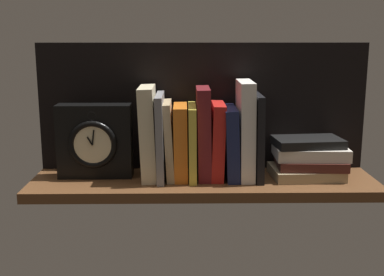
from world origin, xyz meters
TOP-DOWN VIEW (x-y plane):
  - ground_plane at (0.00, 0.00)cm, footprint 86.59×22.60cm
  - back_panel at (0.00, 10.70)cm, footprint 86.59×1.20cm
  - book_cream_twain at (-13.82, 1.86)cm, footprint 4.49×13.71cm
  - book_gray_chess at (-10.79, 1.86)cm, footprint 2.13×16.48cm
  - book_tan_shortstories at (-8.67, 1.86)cm, footprint 2.88×13.04cm
  - book_orange_pandolfini at (-5.76, 1.86)cm, footprint 3.55×12.97cm
  - book_yellow_seinlanguage at (-2.87, 1.86)cm, footprint 2.01×15.33cm
  - book_maroon_dawkins at (-0.00, 1.86)cm, footprint 3.71×12.52cm
  - book_red_requiem at (3.46, 1.86)cm, footprint 3.54×12.58cm
  - book_navy_bierce at (6.86, 1.86)cm, footprint 3.87×14.22cm
  - book_white_catcher at (10.48, 1.86)cm, footprint 3.94×13.93cm
  - book_black_skeptic at (13.42, 1.86)cm, footprint 2.10×15.42cm
  - framed_clock at (-27.48, 2.36)cm, footprint 18.64×6.93cm
  - book_stack_side at (26.75, 1.73)cm, footprint 19.20×13.98cm

SIDE VIEW (x-z plane):
  - ground_plane at x=0.00cm, z-range -2.50..0.00cm
  - book_stack_side at x=26.75cm, z-range -0.20..9.93cm
  - book_navy_bierce at x=6.86cm, z-range -0.06..17.97cm
  - book_orange_pandolfini at x=-5.76cm, z-range -0.02..18.49cm
  - book_yellow_seinlanguage at x=-2.87cm, z-range -0.01..18.49cm
  - framed_clock at x=-27.48cm, z-range -0.02..18.62cm
  - book_red_requiem at x=3.46cm, z-range -0.03..18.98cm
  - book_tan_shortstories at x=-8.67cm, z-range -0.04..19.40cm
  - book_gray_chess at x=-10.79cm, z-range -0.01..21.29cm
  - book_black_skeptic at x=13.42cm, z-range -0.01..21.32cm
  - book_maroon_dawkins at x=0.00cm, z-range -0.03..22.88cm
  - book_cream_twain at x=-13.82cm, z-range -0.06..23.19cm
  - book_white_catcher at x=10.48cm, z-range -0.03..24.49cm
  - back_panel at x=0.00cm, z-range 0.00..33.63cm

